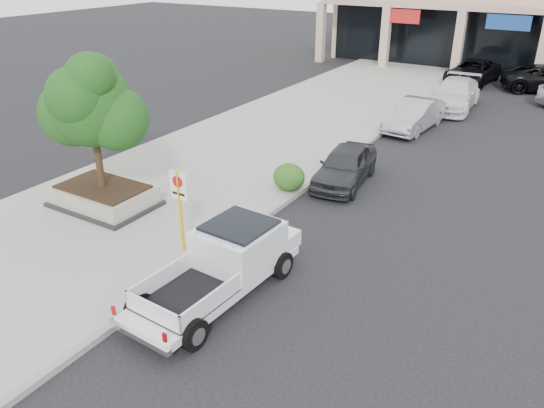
% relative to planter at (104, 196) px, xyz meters
% --- Properties ---
extents(ground, '(120.00, 120.00, 0.00)m').
position_rel_planter_xyz_m(ground, '(6.27, -0.70, -0.48)').
color(ground, black).
rests_on(ground, ground).
extents(sidewalk, '(8.00, 52.00, 0.15)m').
position_rel_planter_xyz_m(sidewalk, '(0.77, 5.30, -0.40)').
color(sidewalk, gray).
rests_on(sidewalk, ground).
extents(curb, '(0.20, 52.00, 0.15)m').
position_rel_planter_xyz_m(curb, '(4.72, 5.30, -0.40)').
color(curb, gray).
rests_on(curb, ground).
extents(planter, '(3.20, 2.20, 0.68)m').
position_rel_planter_xyz_m(planter, '(0.00, 0.00, 0.00)').
color(planter, black).
rests_on(planter, sidewalk).
extents(planter_tree, '(2.90, 2.55, 4.00)m').
position_rel_planter_xyz_m(planter_tree, '(0.13, 0.15, 2.94)').
color(planter_tree, black).
rests_on(planter_tree, planter).
extents(no_parking_sign, '(0.55, 0.09, 2.30)m').
position_rel_planter_xyz_m(no_parking_sign, '(3.97, -0.85, 1.16)').
color(no_parking_sign, '#E7A70C').
rests_on(no_parking_sign, sidewalk).
extents(hedge, '(1.10, 0.99, 0.93)m').
position_rel_planter_xyz_m(hedge, '(4.39, 4.15, 0.14)').
color(hedge, '#254E16').
rests_on(hedge, sidewalk).
extents(pickup_truck, '(2.14, 5.13, 1.58)m').
position_rel_planter_xyz_m(pickup_truck, '(5.92, -1.94, 0.32)').
color(pickup_truck, white).
rests_on(pickup_truck, ground).
extents(curb_car_a, '(2.04, 4.06, 1.33)m').
position_rel_planter_xyz_m(curb_car_a, '(5.61, 6.01, 0.19)').
color(curb_car_a, '#2A2C2F').
rests_on(curb_car_a, ground).
extents(curb_car_b, '(1.83, 4.33, 1.39)m').
position_rel_planter_xyz_m(curb_car_b, '(5.69, 13.44, 0.22)').
color(curb_car_b, '#A0A2A8').
rests_on(curb_car_b, ground).
extents(curb_car_c, '(2.39, 5.30, 1.51)m').
position_rel_planter_xyz_m(curb_car_c, '(6.29, 18.11, 0.28)').
color(curb_car_c, silver).
rests_on(curb_car_c, ground).
extents(curb_car_d, '(2.78, 5.27, 1.41)m').
position_rel_planter_xyz_m(curb_car_d, '(5.68, 24.82, 0.23)').
color(curb_car_d, black).
rests_on(curb_car_d, ground).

